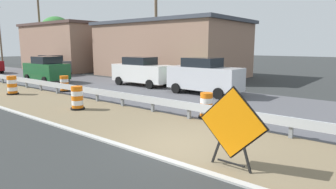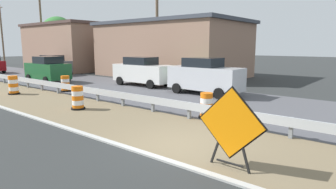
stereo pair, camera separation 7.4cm
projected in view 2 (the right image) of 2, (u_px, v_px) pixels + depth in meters
The scene contains 21 objects.
ground_plane at pixel (182, 145), 8.74m from camera, with size 160.00×160.00×0.00m, color #2B2D2D.
median_dirt_strip at pixel (197, 138), 9.38m from camera, with size 4.07×120.00×0.01m, color #706047.
far_lane_asphalt at pixel (265, 108), 13.91m from camera, with size 7.77×120.00×0.00m, color #4C4C51.
curb_near_edge at pixel (154, 157), 7.75m from camera, with size 0.20×120.00×0.11m, color #ADADA8.
guardrail_median at pixel (188, 107), 11.69m from camera, with size 0.18×46.14×0.71m.
warning_sign_diamond at pixel (231, 126), 6.89m from camera, with size 0.08×1.81×2.05m.
traffic_barrel_nearest at pixel (206, 107), 11.89m from camera, with size 0.64×0.64×1.06m.
traffic_barrel_close at pixel (78, 99), 13.51m from camera, with size 0.66×0.66×1.10m.
traffic_barrel_mid at pixel (65, 84), 18.83m from camera, with size 0.67×0.67×1.03m.
traffic_barrel_far at pixel (13, 86), 17.71m from camera, with size 0.69×0.69×1.14m.
car_trailing_near_lane at pixel (205, 76), 17.63m from camera, with size 2.06×4.71×2.24m.
car_mid_far_lane at pixel (142, 71), 21.51m from camera, with size 1.99×4.79×2.14m.
car_distant_a at pixel (53, 65), 29.41m from camera, with size 2.06×4.31×2.01m.
car_distant_b at pixel (48, 69), 23.46m from camera, with size 2.06×4.29×2.11m.
roadside_shop_near at pixel (172, 49), 28.29m from camera, with size 8.82×14.11×5.28m.
roadside_shop_far at pixel (73, 47), 36.10m from camera, with size 7.86×11.78×5.62m.
utility_pole_near at pixel (157, 33), 23.91m from camera, with size 0.24×1.80×7.70m.
utility_pole_mid at pixel (42, 31), 35.25m from camera, with size 0.24×1.80×9.16m.
utility_pole_far at pixel (2, 34), 43.91m from camera, with size 0.24×1.80×9.09m.
bush_roadside at pixel (201, 76), 20.60m from camera, with size 2.66×2.66×1.65m, color #337533.
tree_roadside at pixel (58, 31), 35.24m from camera, with size 3.81×3.81×6.48m.
Camera 2 is at (-6.76, -4.94, 2.97)m, focal length 30.73 mm.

